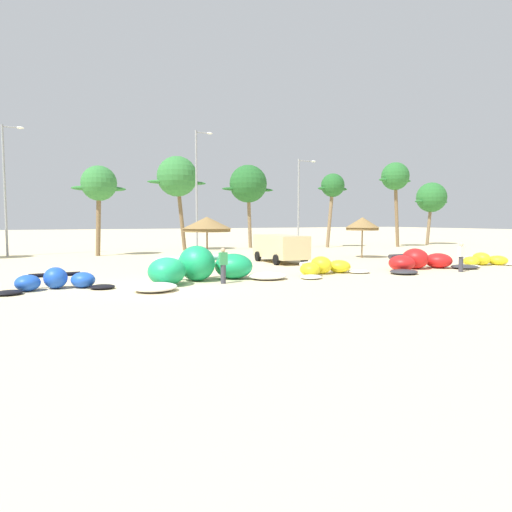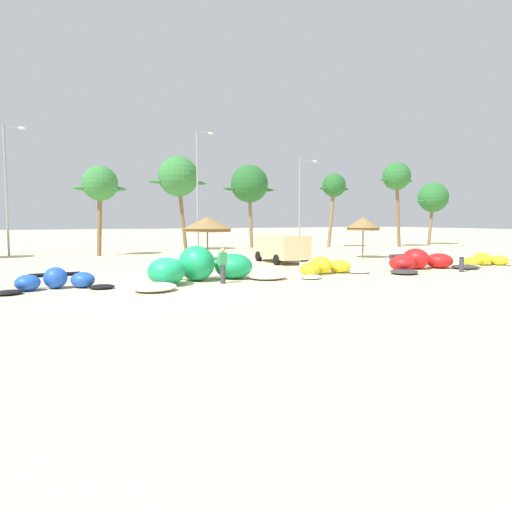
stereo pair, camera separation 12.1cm
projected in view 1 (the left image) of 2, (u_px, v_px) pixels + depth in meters
The scene contains 20 objects.
ground_plane at pixel (163, 287), 19.63m from camera, with size 260.00×260.00×0.00m, color beige.
kite_left at pixel (56, 281), 18.90m from camera, with size 4.75×2.15×0.90m.
kite_left_of_center at pixel (202, 268), 21.20m from camera, with size 8.05×4.68×1.66m.
kite_center at pixel (325, 268), 24.11m from camera, with size 5.10×3.02×0.94m.
kite_right_of_center at pixel (420, 262), 26.52m from camera, with size 7.10×3.47×1.20m.
kite_right at pixel (484, 261), 28.84m from camera, with size 4.95×2.53×0.81m.
beach_umbrella_near_van at pixel (207, 224), 28.59m from camera, with size 3.09×3.09×3.07m.
beach_umbrella_middle at pixel (362, 224), 34.61m from camera, with size 2.55×2.55×3.07m.
parked_van at pixel (280, 246), 30.92m from camera, with size 2.46×5.04×1.84m.
person_near_kites at pixel (223, 265), 20.59m from camera, with size 0.36×0.24×1.62m.
person_by_umbrellas at pixel (461, 257), 25.22m from camera, with size 0.36×0.24×1.62m.
palm_left_of_gap at pixel (99, 185), 36.30m from camera, with size 4.18×2.79×7.17m.
palm_center_left at pixel (177, 177), 42.46m from camera, with size 5.60×3.73×8.77m.
palm_center_right at pixel (248, 184), 46.89m from camera, with size 5.77×3.85×8.49m.
palm_right_of_gap at pixel (333, 187), 47.93m from camera, with size 3.69×2.46×7.73m.
palm_right at pixel (395, 178), 48.45m from camera, with size 4.37×2.91×8.95m.
palm_rightmost at pixel (431, 198), 53.54m from camera, with size 5.20×3.47×7.25m.
lamppost_west_center at pixel (6, 184), 35.90m from camera, with size 1.62×0.24×10.27m.
lamppost_east_center at pixel (198, 186), 41.04m from camera, with size 1.66×0.24×10.80m.
lamppost_east at pixel (300, 198), 47.15m from camera, with size 2.17×0.24×9.09m.
Camera 1 is at (-4.95, -19.25, 2.86)m, focal length 32.16 mm.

